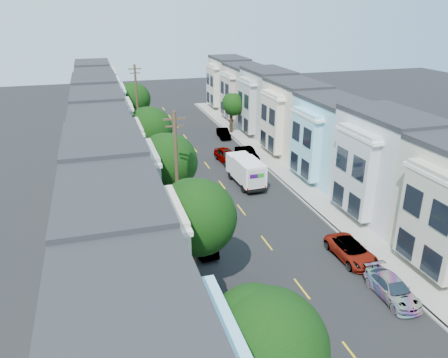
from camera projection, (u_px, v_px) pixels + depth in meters
name	position (u px, v px, depth m)	size (l,w,h in m)	color
ground	(267.00, 243.00, 33.08)	(160.00, 160.00, 0.00)	black
road_slab	(214.00, 175.00, 46.42)	(12.00, 70.00, 0.02)	black
curb_left	(157.00, 180.00, 44.79)	(0.30, 70.00, 0.15)	gray
curb_right	(267.00, 168.00, 48.01)	(0.30, 70.00, 0.15)	gray
sidewalk_left	(145.00, 181.00, 44.44)	(2.60, 70.00, 0.15)	gray
sidewalk_right	(278.00, 167.00, 48.35)	(2.60, 70.00, 0.15)	gray
centerline	(214.00, 175.00, 46.43)	(0.12, 70.00, 0.01)	gold
townhouse_row_left	(106.00, 186.00, 43.46)	(5.00, 70.00, 8.50)	#90DBF2
townhouse_row_right	(309.00, 164.00, 49.39)	(5.00, 70.00, 8.50)	#90DBF2
tree_a	(264.00, 350.00, 16.22)	(4.70, 4.70, 7.23)	black
tree_b	(196.00, 218.00, 25.97)	(4.70, 4.70, 7.38)	black
tree_c	(167.00, 162.00, 34.92)	(4.70, 4.70, 7.44)	black
tree_d	(149.00, 130.00, 44.97)	(4.70, 4.70, 7.20)	black
tree_e	(133.00, 99.00, 59.04)	(4.48, 4.48, 7.16)	black
tree_far_r	(233.00, 105.00, 60.05)	(3.10, 3.10, 5.58)	black
utility_pole_near	(177.00, 180.00, 31.27)	(1.60, 0.26, 10.00)	#42301E
utility_pole_far	(137.00, 105.00, 54.40)	(1.60, 0.26, 10.00)	#42301E
fedex_truck	(246.00, 170.00, 43.36)	(2.20, 5.71, 2.74)	white
lead_sedan	(227.00, 156.00, 49.82)	(1.80, 4.71, 1.53)	black
parked_left_b	(248.00, 331.00, 23.08)	(2.11, 5.03, 1.51)	black
parked_left_c	(203.00, 243.00, 31.83)	(1.31, 3.72, 1.24)	#B8B8B8
parked_left_d	(170.00, 177.00, 43.69)	(2.41, 5.22, 1.45)	#380B07
parked_right_a	(392.00, 289.00, 26.72)	(1.78, 4.22, 1.27)	#3D3D3D
parked_right_b	(351.00, 251.00, 30.79)	(2.13, 4.62, 1.28)	white
parked_right_c	(247.00, 154.00, 50.46)	(1.53, 4.35, 1.45)	black
parked_right_d	(223.00, 133.00, 59.00)	(1.32, 3.73, 1.24)	black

